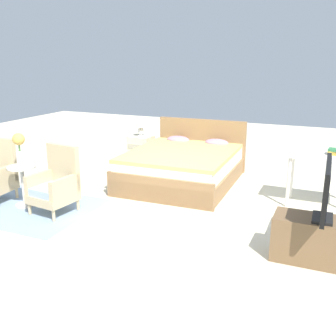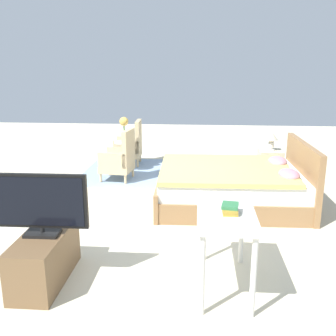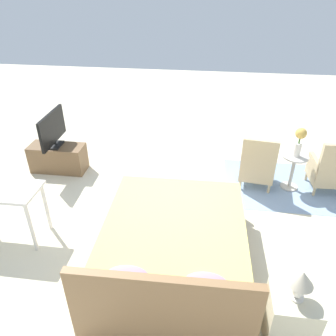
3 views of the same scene
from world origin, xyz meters
TOP-DOWN VIEW (x-y plane):
  - ground_plane at (0.00, 0.00)m, footprint 16.00×16.00m
  - floor_rug at (-1.86, -0.83)m, footprint 2.10×1.50m
  - bed at (-0.14, 1.18)m, footprint 1.75×2.19m
  - armchair_by_window_right at (-1.29, -0.77)m, footprint 0.60×0.60m
  - side_table at (-1.86, -0.79)m, footprint 0.40×0.40m
  - flower_vase at (-1.86, -0.79)m, footprint 0.17×0.17m
  - nightstand at (-1.34, 1.91)m, footprint 0.44×0.41m
  - table_lamp at (-1.34, 1.91)m, footprint 0.22×0.22m
  - tv_stand at (2.16, -0.82)m, footprint 0.96×0.40m
  - tv_flatscreen at (2.17, -0.82)m, footprint 0.20×0.90m
  - vanity_desk at (2.12, 0.90)m, footprint 1.04×0.52m
  - book_stack at (2.21, 0.93)m, footprint 0.18×0.17m

SIDE VIEW (x-z plane):
  - ground_plane at x=0.00m, z-range 0.00..0.00m
  - floor_rug at x=-1.86m, z-range 0.00..0.01m
  - tv_stand at x=2.16m, z-range 0.00..0.49m
  - nightstand at x=-1.34m, z-range 0.00..0.59m
  - bed at x=-0.14m, z-range -0.18..0.78m
  - side_table at x=-1.86m, z-range 0.08..0.68m
  - armchair_by_window_right at x=-1.29m, z-range -0.08..0.84m
  - vanity_desk at x=2.12m, z-range 0.27..1.05m
  - tv_flatscreen at x=2.17m, z-range 0.50..1.10m
  - table_lamp at x=-1.34m, z-range 0.64..0.97m
  - book_stack at x=2.21m, z-range 0.78..0.86m
  - flower_vase at x=-1.86m, z-range 0.65..1.13m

